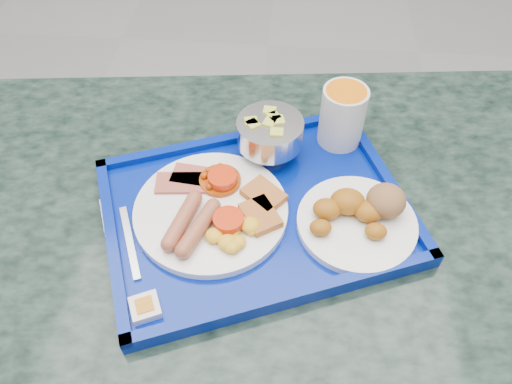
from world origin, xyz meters
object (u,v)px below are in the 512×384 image
Objects in this scene: table at (244,290)px; bread_plate at (360,215)px; main_plate at (215,210)px; juice_cup at (342,114)px; fruit_bowl at (270,133)px; tray at (256,212)px.

bread_plate is (0.17, 0.02, 0.21)m from table.
juice_cup is (0.18, 0.18, 0.04)m from main_plate.
juice_cup reaches higher than fruit_bowl.
bread_plate is at bearing -81.85° from juice_cup.
table is at bearing -16.48° from main_plate.
tray is at bearing -127.71° from juice_cup.
fruit_bowl reaches higher than main_plate.
tray is at bearing 175.65° from bread_plate.
table is 0.21m from main_plate.
tray is 5.01× the size of fruit_bowl.
main_plate is at bearing 163.52° from table.
tray is 3.04× the size of bread_plate.
table is 2.28× the size of tray.
bread_plate reaches higher than tray.
main_plate is at bearing -165.59° from tray.
juice_cup is at bearing 52.29° from tray.
fruit_bowl is 1.04× the size of juice_cup.
tray is 2.32× the size of main_plate.
bread_plate is (0.15, -0.01, 0.02)m from tray.
bread_plate is at bearing 1.03° from main_plate.
juice_cup reaches higher than tray.
fruit_bowl reaches higher than table.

